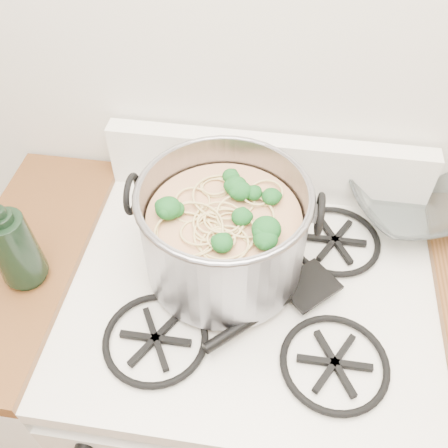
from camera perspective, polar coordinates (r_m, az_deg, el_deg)
gas_range at (r=1.46m, az=2.40°, el=-17.86°), size 0.76×0.66×0.92m
counter_left at (r=1.54m, az=-17.18°, el=-14.07°), size 0.25×0.65×0.92m
stock_pot at (r=0.98m, az=0.00°, el=-1.06°), size 0.36×0.33×0.23m
spatula at (r=1.04m, az=9.73°, el=-6.71°), size 0.42×0.42×0.02m
glass_bowl at (r=1.23m, az=20.13°, el=1.64°), size 0.14×0.14×0.03m
bottle at (r=1.04m, az=-23.20°, el=-1.64°), size 0.12×0.12×0.24m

